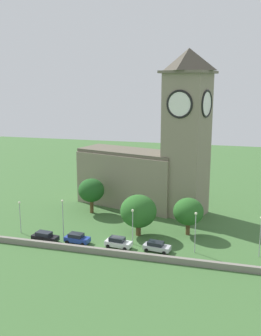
{
  "coord_description": "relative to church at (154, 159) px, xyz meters",
  "views": [
    {
      "loc": [
        18.81,
        -60.45,
        26.87
      ],
      "look_at": [
        -0.26,
        7.61,
        11.52
      ],
      "focal_mm": 41.7,
      "sensor_mm": 36.0,
      "label": 1
    }
  ],
  "objects": [
    {
      "name": "ground_plane",
      "position": [
        -1.56,
        -4.72,
        -11.14
      ],
      "size": [
        200.0,
        200.0,
        0.0
      ],
      "primitive_type": "plane",
      "color": "#3D6633"
    },
    {
      "name": "church",
      "position": [
        0.0,
        0.0,
        0.0
      ],
      "size": [
        30.7,
        16.46,
        33.58
      ],
      "color": "gray",
      "rests_on": "ground"
    },
    {
      "name": "quay_barrier",
      "position": [
        -1.56,
        -25.28,
        -10.64
      ],
      "size": [
        57.56,
        0.7,
        1.0
      ],
      "primitive_type": "cube",
      "color": "gray",
      "rests_on": "ground"
    },
    {
      "name": "car_black",
      "position": [
        -14.19,
        -23.06,
        -10.26
      ],
      "size": [
        4.81,
        2.52,
        1.75
      ],
      "color": "black",
      "rests_on": "ground"
    },
    {
      "name": "car_blue",
      "position": [
        -8.56,
        -22.18,
        -10.27
      ],
      "size": [
        4.47,
        2.49,
        1.73
      ],
      "color": "#233D9E",
      "rests_on": "ground"
    },
    {
      "name": "car_white",
      "position": [
        -1.17,
        -22.15,
        -10.21
      ],
      "size": [
        4.59,
        2.44,
        1.85
      ],
      "color": "silver",
      "rests_on": "ground"
    },
    {
      "name": "car_silver",
      "position": [
        5.3,
        -21.74,
        -10.31
      ],
      "size": [
        4.59,
        2.57,
        1.64
      ],
      "color": "silver",
      "rests_on": "ground"
    },
    {
      "name": "streetlamp_west_end",
      "position": [
        -20.39,
        -20.55,
        -7.06
      ],
      "size": [
        0.44,
        0.44,
        5.98
      ],
      "color": "#9EA0A5",
      "rests_on": "ground"
    },
    {
      "name": "streetlamp_west_mid",
      "position": [
        -11.87,
        -20.47,
        -6.48
      ],
      "size": [
        0.44,
        0.44,
        6.98
      ],
      "color": "#9EA0A5",
      "rests_on": "ground"
    },
    {
      "name": "streetlamp_central",
      "position": [
        0.74,
        -19.9,
        -6.93
      ],
      "size": [
        0.44,
        0.44,
        6.19
      ],
      "color": "#9EA0A5",
      "rests_on": "ground"
    },
    {
      "name": "streetlamp_east_mid",
      "position": [
        11.36,
        -20.59,
        -6.54
      ],
      "size": [
        0.44,
        0.44,
        6.87
      ],
      "color": "#9EA0A5",
      "rests_on": "ground"
    },
    {
      "name": "streetlamp_east_end",
      "position": [
        21.36,
        -19.37,
        -6.64
      ],
      "size": [
        0.44,
        0.44,
        6.7
      ],
      "color": "#9EA0A5",
      "rests_on": "ground"
    },
    {
      "name": "tree_by_tower",
      "position": [
        0.7,
        -15.85,
        -6.6
      ],
      "size": [
        6.53,
        6.53,
        7.5
      ],
      "color": "brown",
      "rests_on": "ground"
    },
    {
      "name": "tree_riverside_east",
      "position": [
        9.27,
        -13.11,
        -6.79
      ],
      "size": [
        5.46,
        5.46,
        6.83
      ],
      "color": "brown",
      "rests_on": "ground"
    },
    {
      "name": "tree_riverside_west",
      "position": [
        -12.0,
        -6.32,
        -6.25
      ],
      "size": [
        5.49,
        5.49,
        7.4
      ],
      "color": "brown",
      "rests_on": "ground"
    }
  ]
}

